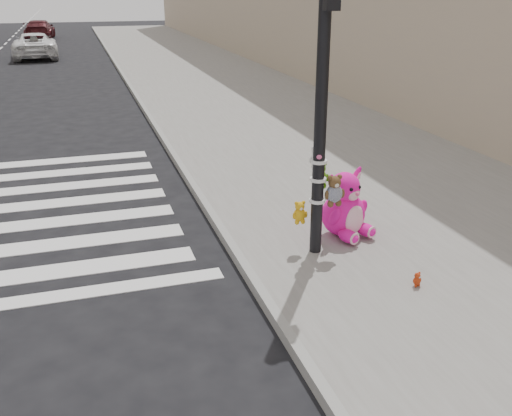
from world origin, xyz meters
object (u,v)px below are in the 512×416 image
object	(u,v)px
pink_bunny	(345,209)
car_white_near	(35,46)
red_teddy	(417,279)
signal_pole	(322,134)

from	to	relation	value
pink_bunny	car_white_near	bearing A→B (deg)	80.34
pink_bunny	car_white_near	xyz separation A→B (m)	(-5.41, 25.81, 0.09)
red_teddy	car_white_near	size ratio (longest dim) A/B	0.04
signal_pole	pink_bunny	size ratio (longest dim) A/B	3.90
pink_bunny	red_teddy	distance (m)	1.71
signal_pole	pink_bunny	xyz separation A→B (m)	(0.58, 0.36, -1.25)
signal_pole	red_teddy	world-z (taller)	signal_pole
car_white_near	red_teddy	bearing A→B (deg)	98.99
pink_bunny	red_teddy	size ratio (longest dim) A/B	5.41
red_teddy	car_white_near	distance (m)	28.04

